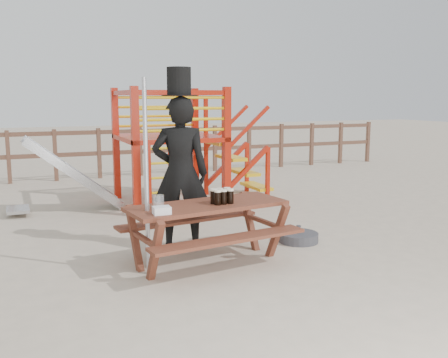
% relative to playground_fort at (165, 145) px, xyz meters
% --- Properties ---
extents(ground, '(60.00, 60.00, 0.00)m').
position_rel_playground_fort_xyz_m(ground, '(-0.12, -3.58, -1.07)').
color(ground, '#BCA992').
rests_on(ground, ground).
extents(back_fence, '(15.09, 0.09, 1.20)m').
position_rel_playground_fort_xyz_m(back_fence, '(-0.12, 3.42, -0.34)').
color(back_fence, brown).
rests_on(back_fence, ground).
extents(playground_fort, '(4.71, 1.84, 2.10)m').
position_rel_playground_fort_xyz_m(playground_fort, '(0.00, 0.00, 0.00)').
color(playground_fort, '#AE1D0B').
rests_on(playground_fort, ground).
extents(picnic_table, '(1.98, 1.48, 0.71)m').
position_rel_playground_fort_xyz_m(picnic_table, '(-0.53, -3.45, -0.62)').
color(picnic_table, brown).
rests_on(picnic_table, ground).
extents(man_with_hat, '(0.82, 0.68, 2.29)m').
position_rel_playground_fort_xyz_m(man_with_hat, '(-0.62, -2.74, -0.05)').
color(man_with_hat, black).
rests_on(man_with_hat, ground).
extents(metal_pole, '(0.05, 0.05, 2.13)m').
position_rel_playground_fort_xyz_m(metal_pole, '(-1.26, -3.53, -0.01)').
color(metal_pole, '#B2B2B7').
rests_on(metal_pole, ground).
extents(parasol_base, '(0.53, 0.53, 0.23)m').
position_rel_playground_fort_xyz_m(parasol_base, '(0.91, -3.12, -1.01)').
color(parasol_base, '#38383D').
rests_on(parasol_base, ground).
extents(paper_bag, '(0.19, 0.15, 0.08)m').
position_rel_playground_fort_xyz_m(paper_bag, '(-1.16, -3.74, -0.32)').
color(paper_bag, white).
rests_on(paper_bag, picnic_table).
extents(stout_pints, '(0.26, 0.18, 0.17)m').
position_rel_playground_fort_xyz_m(stout_pints, '(-0.38, -3.51, -0.27)').
color(stout_pints, black).
rests_on(stout_pints, picnic_table).
extents(empty_glasses, '(0.13, 0.12, 0.15)m').
position_rel_playground_fort_xyz_m(empty_glasses, '(-1.12, -3.48, -0.29)').
color(empty_glasses, silver).
rests_on(empty_glasses, picnic_table).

